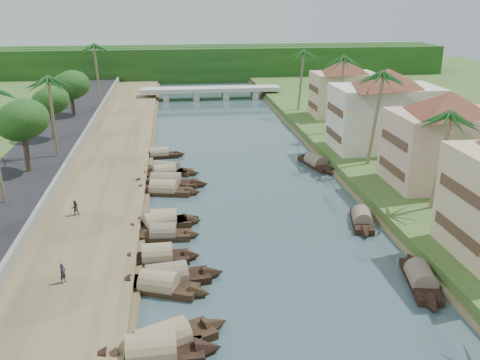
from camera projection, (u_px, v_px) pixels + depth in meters
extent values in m
plane|color=#33484D|center=(280.00, 268.00, 41.34)|extent=(220.00, 220.00, 0.00)
cube|color=brown|center=(99.00, 186.00, 58.07)|extent=(10.00, 180.00, 0.80)
cube|color=#365522|center=(407.00, 171.00, 62.16)|extent=(16.00, 180.00, 1.20)
cube|color=black|center=(18.00, 186.00, 56.96)|extent=(8.00, 180.00, 1.40)
cube|color=gray|center=(59.00, 179.00, 57.26)|extent=(0.40, 180.00, 1.10)
cube|color=#14360E|center=(203.00, 65.00, 129.12)|extent=(120.00, 4.00, 8.00)
cube|color=#14360E|center=(202.00, 63.00, 133.81)|extent=(120.00, 4.00, 8.00)
cube|color=#14360E|center=(201.00, 61.00, 138.50)|extent=(120.00, 4.00, 8.00)
cube|color=#AFAEA4|center=(211.00, 89.00, 108.20)|extent=(28.00, 4.00, 0.80)
cube|color=#AFAEA4|center=(166.00, 96.00, 107.49)|extent=(1.20, 3.50, 1.80)
cube|color=#AFAEA4|center=(196.00, 95.00, 108.21)|extent=(1.20, 3.50, 1.80)
cube|color=#AFAEA4|center=(225.00, 94.00, 108.92)|extent=(1.20, 3.50, 1.80)
cube|color=#AFAEA4|center=(254.00, 94.00, 109.63)|extent=(1.20, 3.50, 1.80)
cube|color=#4B3223|center=(456.00, 232.00, 39.96)|extent=(0.10, 6.40, 0.90)
cube|color=#4B3223|center=(462.00, 192.00, 38.92)|extent=(0.10, 6.40, 0.90)
cube|color=#D5AE96|center=(444.00, 149.00, 55.23)|extent=(11.00, 8.00, 7.50)
pyramid|color=brown|center=(450.00, 102.00, 53.65)|extent=(14.11, 14.11, 2.20)
cube|color=#4B3223|center=(391.00, 168.00, 55.18)|extent=(0.10, 6.40, 0.90)
cube|color=#4B3223|center=(394.00, 140.00, 54.20)|extent=(0.10, 6.40, 0.90)
cube|color=silver|center=(384.00, 118.00, 68.16)|extent=(13.00, 8.00, 8.00)
pyramid|color=brown|center=(388.00, 78.00, 66.49)|extent=(15.59, 15.59, 2.20)
cube|color=#4B3223|center=(333.00, 135.00, 68.03)|extent=(0.10, 6.40, 0.90)
cube|color=#4B3223|center=(335.00, 110.00, 66.99)|extent=(0.10, 6.40, 0.90)
cube|color=tan|center=(343.00, 94.00, 87.19)|extent=(10.00, 7.00, 7.00)
pyramid|color=brown|center=(345.00, 66.00, 85.69)|extent=(12.62, 12.62, 2.20)
cube|color=#4B3223|center=(313.00, 106.00, 87.17)|extent=(0.10, 5.60, 0.90)
cube|color=#4B3223|center=(313.00, 89.00, 86.25)|extent=(0.10, 5.60, 0.90)
cube|color=black|center=(152.00, 357.00, 30.86)|extent=(6.12, 2.41, 0.70)
cone|color=black|center=(209.00, 349.00, 31.37)|extent=(1.85, 2.01, 2.13)
cylinder|color=#978A60|center=(151.00, 351.00, 30.74)|extent=(4.70, 2.44, 2.24)
cube|color=black|center=(163.00, 345.00, 31.85)|extent=(6.82, 4.63, 0.70)
cone|color=black|center=(216.00, 325.00, 33.66)|extent=(2.48, 2.47, 2.05)
cylinder|color=#978A60|center=(162.00, 340.00, 31.73)|extent=(5.45, 4.05, 2.13)
cube|color=black|center=(167.00, 281.00, 39.03)|extent=(6.51, 2.92, 0.70)
cone|color=black|center=(213.00, 274.00, 39.90)|extent=(2.06, 2.05, 2.01)
cone|color=black|center=(118.00, 287.00, 38.10)|extent=(2.06, 2.05, 2.01)
cylinder|color=#6C5F51|center=(167.00, 276.00, 38.91)|extent=(5.06, 2.78, 2.09)
cube|color=black|center=(160.00, 289.00, 38.04)|extent=(5.86, 3.84, 0.70)
cone|color=black|center=(201.00, 293.00, 37.26)|extent=(2.13, 2.18, 1.87)
cone|color=black|center=(120.00, 282.00, 38.76)|extent=(2.13, 2.18, 1.87)
cylinder|color=#978A60|center=(160.00, 284.00, 37.91)|extent=(4.67, 3.41, 1.96)
cube|color=black|center=(158.00, 260.00, 42.19)|extent=(5.01, 2.08, 0.70)
cone|color=black|center=(192.00, 256.00, 42.58)|extent=(1.52, 1.77, 1.87)
cone|color=black|center=(122.00, 261.00, 41.75)|extent=(1.52, 1.77, 1.87)
cylinder|color=#978A60|center=(157.00, 255.00, 42.06)|extent=(3.85, 2.11, 1.99)
cube|color=black|center=(163.00, 237.00, 46.23)|extent=(4.76, 1.97, 0.70)
cone|color=black|center=(193.00, 235.00, 46.36)|extent=(1.46, 1.59, 1.65)
cone|color=black|center=(133.00, 237.00, 46.06)|extent=(1.46, 1.59, 1.65)
cylinder|color=#6C5F51|center=(163.00, 233.00, 46.11)|extent=(3.67, 1.96, 1.74)
cube|color=black|center=(160.00, 226.00, 48.40)|extent=(6.05, 3.59, 0.70)
cone|color=black|center=(193.00, 219.00, 49.71)|extent=(2.10, 2.08, 1.82)
cone|color=black|center=(125.00, 232.00, 47.04)|extent=(2.10, 2.08, 1.82)
cylinder|color=#978A60|center=(159.00, 222.00, 48.28)|extent=(4.78, 3.22, 1.89)
cube|color=black|center=(164.00, 223.00, 48.99)|extent=(5.04, 1.92, 0.70)
cone|color=black|center=(195.00, 221.00, 49.26)|extent=(1.50, 1.70, 1.84)
cone|color=black|center=(133.00, 224.00, 48.66)|extent=(1.50, 1.70, 1.84)
cylinder|color=#978A60|center=(164.00, 219.00, 48.86)|extent=(3.86, 1.99, 1.95)
cube|color=black|center=(166.00, 185.00, 58.85)|extent=(7.09, 3.03, 0.70)
cone|color=black|center=(201.00, 185.00, 58.75)|extent=(2.20, 2.11, 2.06)
cone|color=black|center=(132.00, 184.00, 58.90)|extent=(2.20, 2.11, 2.06)
cylinder|color=#6C5F51|center=(166.00, 182.00, 58.73)|extent=(5.50, 2.87, 2.13)
cube|color=black|center=(164.00, 192.00, 56.77)|extent=(6.11, 3.22, 0.70)
cone|color=black|center=(194.00, 192.00, 56.41)|extent=(2.04, 2.06, 1.90)
cone|color=black|center=(134.00, 190.00, 57.08)|extent=(2.04, 2.06, 1.90)
cylinder|color=#978A60|center=(164.00, 189.00, 56.65)|extent=(4.79, 2.97, 1.98)
cube|color=black|center=(165.00, 175.00, 62.14)|extent=(5.42, 2.69, 0.70)
cone|color=black|center=(189.00, 172.00, 62.94)|extent=(1.77, 1.85, 1.77)
cone|color=black|center=(140.00, 177.00, 61.28)|extent=(1.77, 1.85, 1.77)
cylinder|color=#978A60|center=(164.00, 172.00, 62.01)|extent=(4.23, 2.54, 1.85)
cube|color=black|center=(167.00, 172.00, 63.36)|extent=(6.32, 3.93, 0.70)
cone|color=black|center=(194.00, 173.00, 62.48)|extent=(2.19, 2.08, 1.74)
cone|color=black|center=(140.00, 169.00, 64.18)|extent=(2.19, 2.08, 1.74)
cylinder|color=#6C5F51|center=(166.00, 168.00, 63.23)|extent=(5.01, 3.44, 1.78)
cube|color=black|center=(159.00, 156.00, 69.42)|extent=(5.03, 1.87, 0.70)
cone|color=black|center=(181.00, 155.00, 69.85)|extent=(1.50, 1.52, 1.61)
cone|color=black|center=(138.00, 157.00, 68.92)|extent=(1.50, 1.52, 1.61)
cylinder|color=#978A60|center=(159.00, 153.00, 69.29)|extent=(3.87, 1.88, 1.67)
cube|color=black|center=(420.00, 282.00, 38.90)|extent=(2.94, 6.45, 0.70)
cone|color=black|center=(409.00, 259.00, 42.13)|extent=(1.90, 2.04, 1.79)
cone|color=black|center=(433.00, 307.00, 35.61)|extent=(1.90, 2.04, 1.79)
cylinder|color=#6C5F51|center=(421.00, 277.00, 38.77)|extent=(2.73, 5.02, 1.84)
cube|color=black|center=(362.00, 222.00, 49.25)|extent=(2.90, 5.61, 0.70)
cone|color=black|center=(359.00, 209.00, 52.03)|extent=(1.85, 1.85, 1.70)
cone|color=black|center=(365.00, 235.00, 46.42)|extent=(1.85, 1.85, 1.70)
cylinder|color=#6C5F51|center=(362.00, 218.00, 49.13)|extent=(2.67, 4.40, 1.77)
cube|color=black|center=(316.00, 165.00, 65.93)|extent=(3.21, 6.47, 0.70)
cone|color=black|center=(303.00, 157.00, 68.96)|extent=(1.98, 2.09, 1.80)
cone|color=black|center=(330.00, 172.00, 62.86)|extent=(1.98, 2.09, 1.80)
cylinder|color=#6C5F51|center=(316.00, 162.00, 65.81)|extent=(2.93, 5.06, 1.85)
cube|color=black|center=(154.00, 266.00, 41.34)|extent=(3.91, 1.16, 0.35)
cone|color=black|center=(182.00, 264.00, 41.76)|extent=(1.03, 0.93, 0.86)
cone|color=black|center=(126.00, 269.00, 40.92)|extent=(1.03, 0.93, 0.86)
cube|color=black|center=(158.00, 182.00, 59.96)|extent=(4.42, 1.05, 0.35)
cone|color=black|center=(180.00, 181.00, 60.34)|extent=(1.13, 0.92, 0.88)
cone|color=black|center=(136.00, 184.00, 59.57)|extent=(1.13, 0.92, 0.88)
cylinder|color=#73674C|center=(438.00, 161.00, 48.46)|extent=(1.29, 0.36, 9.02)
sphere|color=#1C541E|center=(444.00, 114.00, 47.05)|extent=(3.20, 3.20, 3.20)
cylinder|color=#73674C|center=(373.00, 119.00, 61.24)|extent=(1.46, 0.36, 10.74)
sphere|color=#1C541E|center=(377.00, 73.00, 59.56)|extent=(3.20, 3.20, 3.20)
cylinder|color=#73674C|center=(340.00, 95.00, 75.99)|extent=(0.64, 0.36, 10.78)
sphere|color=#1C541E|center=(343.00, 58.00, 74.31)|extent=(3.20, 3.20, 3.20)
cylinder|color=#73674C|center=(53.00, 117.00, 63.80)|extent=(0.46, 0.36, 9.64)
sphere|color=#1C541E|center=(48.00, 78.00, 62.29)|extent=(3.20, 3.20, 3.20)
cylinder|color=#73674C|center=(300.00, 81.00, 91.27)|extent=(1.05, 0.36, 10.04)
sphere|color=#1C541E|center=(301.00, 52.00, 89.69)|extent=(3.20, 3.20, 3.20)
cylinder|color=#73674C|center=(98.00, 76.00, 93.27)|extent=(0.72, 0.36, 10.71)
sphere|color=#1C541E|center=(95.00, 45.00, 91.59)|extent=(3.20, 3.20, 3.20)
cylinder|color=#443727|center=(27.00, 154.00, 59.10)|extent=(0.60, 0.60, 3.99)
ellipsoid|color=#14360E|center=(22.00, 120.00, 57.86)|extent=(5.14, 5.14, 4.23)
cylinder|color=#443727|center=(54.00, 126.00, 72.81)|extent=(0.60, 0.60, 3.57)
ellipsoid|color=#14360E|center=(51.00, 101.00, 71.69)|extent=(4.40, 4.40, 3.62)
cylinder|color=#443727|center=(73.00, 105.00, 87.37)|extent=(0.60, 0.60, 3.31)
ellipsoid|color=#14360E|center=(71.00, 86.00, 86.33)|extent=(5.43, 5.43, 4.47)
cylinder|color=#443727|center=(413.00, 131.00, 71.25)|extent=(0.60, 0.60, 3.45)
ellipsoid|color=#14360E|center=(416.00, 106.00, 70.17)|extent=(5.01, 5.01, 4.12)
imported|color=#222229|center=(63.00, 273.00, 37.44)|extent=(0.57, 0.64, 1.47)
imported|color=#2F2E21|center=(75.00, 208.00, 49.05)|extent=(0.86, 0.78, 1.43)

